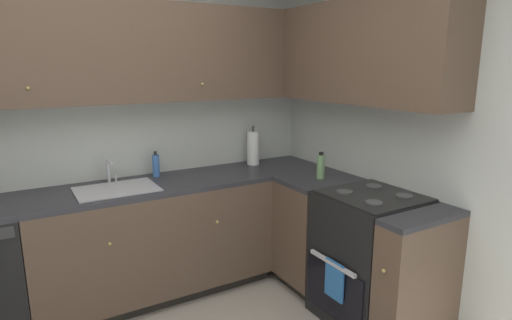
# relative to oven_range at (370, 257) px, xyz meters

# --- Properties ---
(wall_back) EXTENTS (3.94, 0.05, 2.54)m
(wall_back) POSITION_rel_oven_range_xyz_m (-1.64, 1.40, 0.81)
(wall_back) COLOR silver
(wall_back) RESTS_ON ground_plane
(wall_right) EXTENTS (0.05, 3.59, 2.54)m
(wall_right) POSITION_rel_oven_range_xyz_m (0.31, -0.37, 0.81)
(wall_right) COLOR silver
(wall_right) RESTS_ON ground_plane
(lower_cabinets_back) EXTENTS (1.78, 0.62, 0.87)m
(lower_cabinets_back) POSITION_rel_oven_range_xyz_m (-1.21, 1.08, -0.02)
(lower_cabinets_back) COLOR brown
(lower_cabinets_back) RESTS_ON ground_plane
(countertop_back) EXTENTS (2.98, 0.60, 0.03)m
(countertop_back) POSITION_rel_oven_range_xyz_m (-1.21, 1.08, 0.43)
(countertop_back) COLOR #2D2D33
(countertop_back) RESTS_ON lower_cabinets_back
(lower_cabinets_right) EXTENTS (0.62, 1.30, 0.87)m
(lower_cabinets_right) POSITION_rel_oven_range_xyz_m (-0.02, 0.25, -0.02)
(lower_cabinets_right) COLOR brown
(lower_cabinets_right) RESTS_ON ground_plane
(countertop_right) EXTENTS (0.60, 1.30, 0.03)m
(countertop_right) POSITION_rel_oven_range_xyz_m (-0.02, 0.25, 0.43)
(countertop_right) COLOR #2D2D33
(countertop_right) RESTS_ON lower_cabinets_right
(oven_range) EXTENTS (0.68, 0.62, 1.06)m
(oven_range) POSITION_rel_oven_range_xyz_m (0.00, 0.00, 0.00)
(oven_range) COLOR black
(oven_range) RESTS_ON ground_plane
(upper_cabinets_back) EXTENTS (2.66, 0.34, 0.71)m
(upper_cabinets_back) POSITION_rel_oven_range_xyz_m (-1.37, 1.22, 1.40)
(upper_cabinets_back) COLOR brown
(upper_cabinets_right) EXTENTS (0.32, 1.85, 0.71)m
(upper_cabinets_right) POSITION_rel_oven_range_xyz_m (0.12, 0.45, 1.40)
(upper_cabinets_right) COLOR brown
(sink) EXTENTS (0.56, 0.40, 0.10)m
(sink) POSITION_rel_oven_range_xyz_m (-1.47, 1.05, 0.41)
(sink) COLOR #B7B7BC
(sink) RESTS_ON countertop_back
(faucet) EXTENTS (0.07, 0.16, 0.18)m
(faucet) POSITION_rel_oven_range_xyz_m (-1.46, 1.25, 0.56)
(faucet) COLOR silver
(faucet) RESTS_ON countertop_back
(soap_bottle) EXTENTS (0.06, 0.06, 0.21)m
(soap_bottle) POSITION_rel_oven_range_xyz_m (-1.11, 1.26, 0.54)
(soap_bottle) COLOR #3F72BF
(soap_bottle) RESTS_ON countertop_back
(paper_towel_roll) EXTENTS (0.11, 0.11, 0.36)m
(paper_towel_roll) POSITION_rel_oven_range_xyz_m (-0.23, 1.24, 0.59)
(paper_towel_roll) COLOR white
(paper_towel_roll) RESTS_ON countertop_back
(oil_bottle) EXTENTS (0.06, 0.06, 0.21)m
(oil_bottle) POSITION_rel_oven_range_xyz_m (-0.02, 0.55, 0.54)
(oil_bottle) COLOR #729E66
(oil_bottle) RESTS_ON countertop_right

